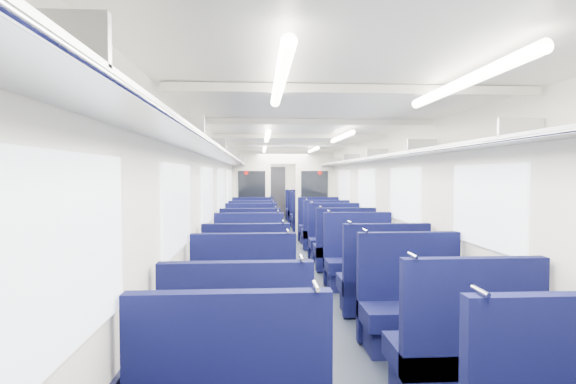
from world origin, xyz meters
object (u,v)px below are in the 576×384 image
seat_7 (413,312)px  seat_15 (335,242)px  seat_4 (238,366)px  seat_11 (359,264)px  seat_6 (243,315)px  seat_21 (310,220)px  seat_8 (247,285)px  seat_16 (252,235)px  bulkhead (283,191)px  seat_23 (306,216)px  seat_24 (254,214)px  seat_13 (344,251)px  seat_20 (254,220)px  seat_14 (251,242)px  seat_26 (255,211)px  seat_5 (463,357)px  seat_9 (383,285)px  seat_10 (249,266)px  seat_12 (250,252)px  seat_19 (319,228)px  seat_17 (325,234)px  seat_25 (302,213)px  seat_27 (300,211)px  seat_18 (253,228)px  seat_22 (254,216)px  end_door (276,192)px

seat_7 → seat_15: (0.00, 4.60, 0.00)m
seat_4 → seat_11: (1.66, 3.52, 0.00)m
seat_4 → seat_6: bearing=90.0°
seat_7 → seat_21: size_ratio=1.00×
seat_8 → seat_16: same height
bulkhead → seat_23: 2.11m
seat_7 → seat_24: bearing=98.4°
seat_13 → seat_8: bearing=-124.7°
seat_20 → seat_23: (1.66, 1.07, 0.00)m
seat_14 → seat_26: bearing=90.0°
seat_5 → seat_14: same height
seat_16 → seat_15: bearing=-35.9°
seat_7 → seat_9: size_ratio=1.00×
seat_10 → seat_15: bearing=53.4°
seat_10 → seat_12: bearing=90.0°
seat_8 → seat_12: same height
seat_19 → seat_20: same height
bulkhead → seat_8: bulkhead is taller
seat_7 → seat_15: same height
seat_21 → seat_6: bearing=-100.4°
seat_6 → seat_14: bearing=90.0°
seat_12 → seat_17: bearing=54.2°
bulkhead → seat_15: bulkhead is taller
seat_25 → seat_27: bearing=90.0°
seat_7 → seat_14: size_ratio=1.00×
seat_18 → seat_26: same height
seat_13 → seat_5: bearing=-90.0°
seat_25 → seat_27: (0.00, 1.01, 0.00)m
bulkhead → seat_6: bearing=-95.7°
seat_8 → seat_23: (1.66, 8.86, 0.00)m
bulkhead → seat_9: 7.33m
seat_4 → seat_11: 3.90m
seat_15 → seat_22: size_ratio=1.00×
seat_8 → seat_27: size_ratio=1.00×
seat_18 → seat_10: bearing=-90.0°
seat_13 → seat_19: bearing=90.0°
seat_18 → seat_23: size_ratio=1.00×
end_door → seat_23: end_door is taller
bulkhead → seat_5: bearing=-85.0°
bulkhead → seat_26: size_ratio=2.41×
bulkhead → seat_10: size_ratio=2.41×
seat_19 → seat_24: 4.53m
seat_24 → seat_27: 2.05m
seat_8 → seat_22: bearing=90.0°
seat_8 → seat_13: (1.66, 2.40, 0.00)m
seat_14 → seat_24: same height
seat_27 → seat_23: bearing=-90.0°
seat_4 → bulkhead: bearing=85.0°
seat_24 → seat_6: bearing=-90.0°
seat_6 → seat_15: size_ratio=1.00×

